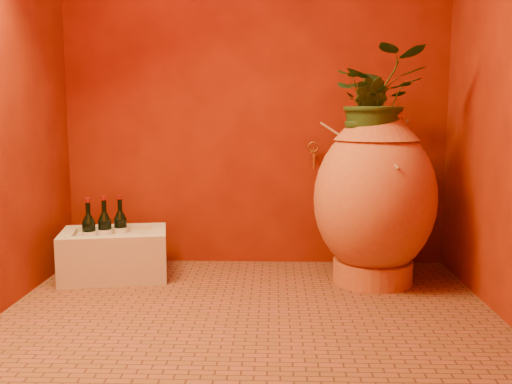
{
  "coord_description": "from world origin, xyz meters",
  "views": [
    {
      "loc": [
        0.13,
        -2.77,
        1.01
      ],
      "look_at": [
        0.03,
        0.35,
        0.57
      ],
      "focal_mm": 40.0,
      "sensor_mm": 36.0,
      "label": 1
    }
  ],
  "objects_px": {
    "amphora": "(375,198)",
    "wine_bottle_c": "(89,234)",
    "stone_basin": "(115,255)",
    "wall_tap": "(313,154)",
    "wine_bottle_a": "(105,232)",
    "wine_bottle_b": "(121,230)"
  },
  "relations": [
    {
      "from": "wine_bottle_c",
      "to": "wall_tap",
      "type": "distance_m",
      "value": 1.49
    },
    {
      "from": "wine_bottle_b",
      "to": "stone_basin",
      "type": "bearing_deg",
      "value": -107.97
    },
    {
      "from": "amphora",
      "to": "wine_bottle_b",
      "type": "distance_m",
      "value": 1.56
    },
    {
      "from": "amphora",
      "to": "wine_bottle_b",
      "type": "xyz_separation_m",
      "value": [
        -1.54,
        0.12,
        -0.23
      ]
    },
    {
      "from": "amphora",
      "to": "wine_bottle_c",
      "type": "xyz_separation_m",
      "value": [
        -1.7,
        0.01,
        -0.23
      ]
    },
    {
      "from": "amphora",
      "to": "wine_bottle_b",
      "type": "relative_size",
      "value": 3.01
    },
    {
      "from": "wall_tap",
      "to": "wine_bottle_c",
      "type": "bearing_deg",
      "value": -165.4
    },
    {
      "from": "amphora",
      "to": "wine_bottle_a",
      "type": "height_order",
      "value": "amphora"
    },
    {
      "from": "wine_bottle_c",
      "to": "wine_bottle_a",
      "type": "bearing_deg",
      "value": 27.67
    },
    {
      "from": "wine_bottle_b",
      "to": "wine_bottle_c",
      "type": "distance_m",
      "value": 0.2
    },
    {
      "from": "wall_tap",
      "to": "wine_bottle_a",
      "type": "bearing_deg",
      "value": -166.33
    },
    {
      "from": "amphora",
      "to": "wall_tap",
      "type": "height_order",
      "value": "amphora"
    },
    {
      "from": "stone_basin",
      "to": "wine_bottle_c",
      "type": "xyz_separation_m",
      "value": [
        -0.14,
        -0.04,
        0.14
      ]
    },
    {
      "from": "stone_basin",
      "to": "wall_tap",
      "type": "height_order",
      "value": "wall_tap"
    },
    {
      "from": "stone_basin",
      "to": "wine_bottle_a",
      "type": "height_order",
      "value": "wine_bottle_a"
    },
    {
      "from": "wine_bottle_b",
      "to": "wine_bottle_c",
      "type": "xyz_separation_m",
      "value": [
        -0.16,
        -0.12,
        -0.0
      ]
    },
    {
      "from": "stone_basin",
      "to": "wall_tap",
      "type": "xyz_separation_m",
      "value": [
        1.23,
        0.31,
        0.6
      ]
    },
    {
      "from": "wine_bottle_c",
      "to": "stone_basin",
      "type": "bearing_deg",
      "value": 17.88
    },
    {
      "from": "amphora",
      "to": "stone_basin",
      "type": "distance_m",
      "value": 1.61
    },
    {
      "from": "wine_bottle_b",
      "to": "wine_bottle_c",
      "type": "relative_size",
      "value": 1.01
    },
    {
      "from": "amphora",
      "to": "wine_bottle_b",
      "type": "height_order",
      "value": "amphora"
    },
    {
      "from": "stone_basin",
      "to": "wine_bottle_c",
      "type": "distance_m",
      "value": 0.2
    }
  ]
}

